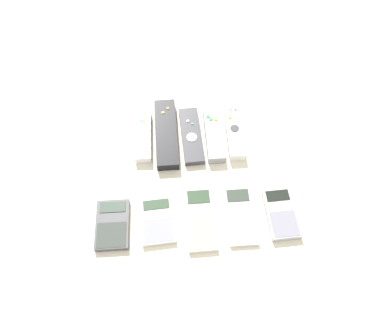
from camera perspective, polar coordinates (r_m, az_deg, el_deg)
ground_plane at (r=0.93m, az=0.13°, el=-1.90°), size 3.00×3.00×0.00m
remote_0 at (r=1.00m, az=-7.45°, el=4.90°), size 0.04×0.16×0.02m
remote_1 at (r=0.99m, az=-3.94°, el=5.26°), size 0.06×0.21×0.03m
remote_2 at (r=0.99m, az=-0.11°, el=4.95°), size 0.06×0.18×0.02m
remote_3 at (r=0.99m, az=3.31°, el=5.39°), size 0.05×0.18×0.03m
remote_4 at (r=1.00m, az=6.43°, el=5.68°), size 0.05×0.17×0.03m
calculator_0 at (r=0.89m, az=-12.01°, el=-8.44°), size 0.08×0.12×0.02m
calculator_1 at (r=0.88m, az=-5.26°, el=-8.00°), size 0.08×0.12×0.01m
calculator_2 at (r=0.88m, az=1.29°, el=-7.72°), size 0.07×0.16×0.01m
calculator_3 at (r=0.89m, az=7.38°, el=-7.19°), size 0.07×0.15×0.01m
calculator_4 at (r=0.90m, az=13.41°, el=-6.76°), size 0.07×0.13×0.02m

